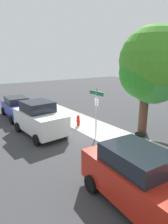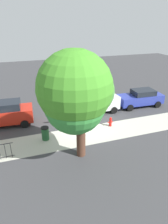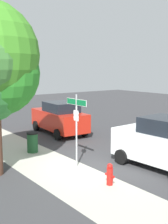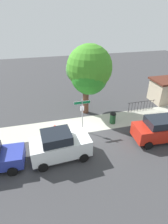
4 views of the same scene
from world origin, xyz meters
name	(u,v)px [view 1 (image 1 of 4)]	position (x,y,z in m)	size (l,w,h in m)	color
ground_plane	(89,136)	(0.00, 0.00, 0.00)	(60.00, 60.00, 0.00)	#38383A
sidewalk_strip	(128,142)	(2.00, 1.30, 0.00)	(24.00, 2.60, 0.00)	#AFAF9E
street_sign	(96,103)	(0.18, 0.40, 2.08)	(1.33, 0.07, 3.00)	#9EA0A5
shade_tree	(151,68)	(1.54, 3.51, 4.13)	(4.20, 4.14, 6.60)	#4F3123
car_blue	(18,107)	(-6.67, -2.23, 0.85)	(4.45, 2.11, 1.65)	#293696
car_white	(40,119)	(-2.06, -2.31, 1.04)	(4.11, 2.27, 2.10)	silver
car_red	(140,180)	(5.85, -2.33, 0.99)	(4.53, 2.25, 1.98)	red
fire_hydrant	(78,120)	(-2.09, 0.60, 0.38)	(0.42, 0.22, 0.78)	red
trash_bin	(140,142)	(3.16, 0.90, 0.49)	(0.55, 0.55, 0.98)	#1E4C28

